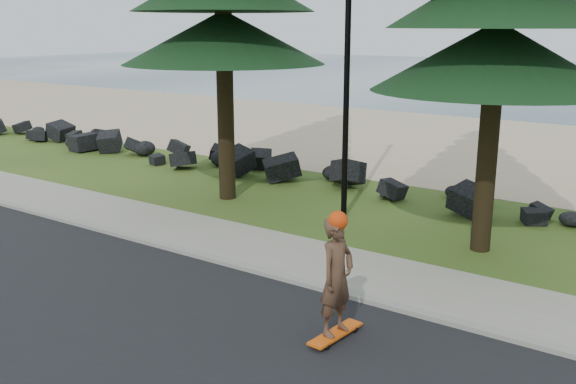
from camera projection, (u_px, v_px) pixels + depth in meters
The scene contains 8 objects.
ground at pixel (266, 255), 13.08m from camera, with size 160.00×160.00×0.00m, color #38571B.
road at pixel (85, 341), 9.49m from camera, with size 160.00×7.00×0.02m, color black.
kerb at pixel (238, 266), 12.35m from camera, with size 160.00×0.20×0.10m, color gray.
sidewalk at pixel (271, 250), 13.23m from camera, with size 160.00×2.00×0.08m, color gray.
beach_sand at pixel (490, 147), 24.63m from camera, with size 160.00×15.00×0.01m, color tan.
seawall_boulders at pixel (387, 196), 17.54m from camera, with size 60.00×2.40×1.10m, color black, non-canonical shape.
lamp_post at pixel (348, 44), 14.59m from camera, with size 0.25×0.14×8.14m.
skateboarder at pixel (337, 277), 9.30m from camera, with size 0.49×1.08×1.98m.
Camera 1 is at (7.37, -9.90, 4.55)m, focal length 40.00 mm.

